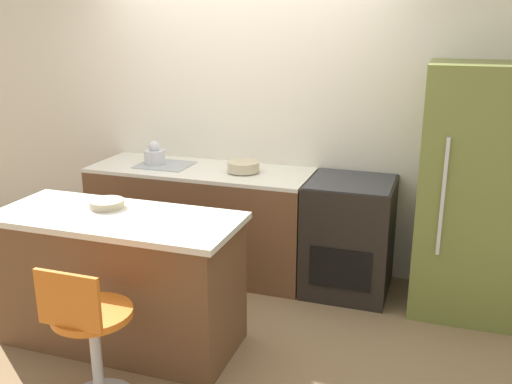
% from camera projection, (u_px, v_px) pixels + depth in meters
% --- Properties ---
extents(ground_plane, '(14.00, 14.00, 0.00)m').
position_uv_depth(ground_plane, '(217.00, 289.00, 4.57)').
color(ground_plane, '#8E704C').
extents(wall_back, '(8.00, 0.06, 2.60)m').
position_uv_depth(wall_back, '(246.00, 114.00, 4.83)').
color(wall_back, silver).
rests_on(wall_back, ground_plane).
extents(back_counter, '(1.85, 0.66, 0.90)m').
position_uv_depth(back_counter, '(201.00, 219.00, 4.84)').
color(back_counter, brown).
rests_on(back_counter, ground_plane).
extents(kitchen_island, '(1.59, 0.68, 0.89)m').
position_uv_depth(kitchen_island, '(120.00, 279.00, 3.72)').
color(kitchen_island, brown).
rests_on(kitchen_island, ground_plane).
extents(oven_range, '(0.65, 0.67, 0.90)m').
position_uv_depth(oven_range, '(349.00, 236.00, 4.45)').
color(oven_range, black).
rests_on(oven_range, ground_plane).
extents(refrigerator, '(0.75, 0.71, 1.80)m').
position_uv_depth(refrigerator, '(474.00, 192.00, 4.04)').
color(refrigerator, olive).
rests_on(refrigerator, ground_plane).
extents(stool_chair, '(0.43, 0.43, 0.88)m').
position_uv_depth(stool_chair, '(91.00, 339.00, 3.07)').
color(stool_chair, '#B7B7BC').
rests_on(stool_chair, ground_plane).
extents(kettle, '(0.18, 0.18, 0.20)m').
position_uv_depth(kettle, '(155.00, 155.00, 4.82)').
color(kettle, silver).
rests_on(kettle, back_counter).
extents(mixing_bowl, '(0.26, 0.26, 0.08)m').
position_uv_depth(mixing_bowl, '(243.00, 167.00, 4.58)').
color(mixing_bowl, '#C1B28E').
rests_on(mixing_bowl, back_counter).
extents(fruit_bowl, '(0.23, 0.23, 0.05)m').
position_uv_depth(fruit_bowl, '(107.00, 204.00, 3.73)').
color(fruit_bowl, '#C1B28E').
rests_on(fruit_bowl, kitchen_island).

